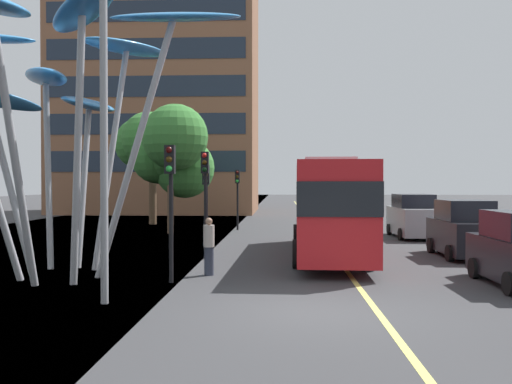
{
  "coord_description": "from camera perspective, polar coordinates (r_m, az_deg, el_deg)",
  "views": [
    {
      "loc": [
        -0.74,
        -12.04,
        2.82
      ],
      "look_at": [
        -1.62,
        7.38,
        2.5
      ],
      "focal_mm": 38.15,
      "sensor_mm": 36.0,
      "label": 1
    }
  ],
  "objects": [
    {
      "name": "street_lamp",
      "position": [
        13.29,
        -14.26,
        11.97
      ],
      "size": [
        1.67,
        0.44,
        8.55
      ],
      "color": "gray",
      "rests_on": "ground"
    },
    {
      "name": "backdrop_building",
      "position": [
        54.81,
        -9.89,
        9.89
      ],
      "size": [
        18.49,
        12.64,
        22.7
      ],
      "color": "brown",
      "rests_on": "ground"
    },
    {
      "name": "traffic_light_island_mid",
      "position": [
        22.43,
        -5.25,
        0.33
      ],
      "size": [
        0.28,
        0.42,
        3.56
      ],
      "color": "black",
      "rests_on": "ground"
    },
    {
      "name": "car_side_street",
      "position": [
        29.23,
        16.14,
        -2.54
      ],
      "size": [
        2.05,
        4.59,
        2.25
      ],
      "color": "gray",
      "rests_on": "ground"
    },
    {
      "name": "traffic_light_opposite",
      "position": [
        32.58,
        -1.96,
        0.58
      ],
      "size": [
        0.28,
        0.42,
        3.6
      ],
      "color": "black",
      "rests_on": "ground"
    },
    {
      "name": "traffic_light_kerb_near",
      "position": [
        15.42,
        -8.98,
        0.87
      ],
      "size": [
        0.28,
        0.42,
        3.88
      ],
      "color": "black",
      "rests_on": "ground"
    },
    {
      "name": "pedestrian",
      "position": [
        16.75,
        -4.96,
        -5.69
      ],
      "size": [
        0.34,
        0.34,
        1.76
      ],
      "color": "#2D3342",
      "rests_on": "ground"
    },
    {
      "name": "traffic_light_kerb_far",
      "position": [
        20.2,
        -5.36,
        1.08
      ],
      "size": [
        0.28,
        0.42,
        3.98
      ],
      "color": "black",
      "rests_on": "ground"
    },
    {
      "name": "red_bus",
      "position": [
        21.09,
        7.58,
        -1.17
      ],
      "size": [
        2.91,
        11.34,
        3.74
      ],
      "color": "red",
      "rests_on": "ground"
    },
    {
      "name": "ground",
      "position": [
        12.37,
        2.67,
        -12.46
      ],
      "size": [
        120.0,
        240.0,
        0.1
      ],
      "color": "#38383A"
    },
    {
      "name": "tree_pavement_near",
      "position": [
        31.05,
        -8.66,
        3.94
      ],
      "size": [
        4.84,
        5.68,
        7.08
      ],
      "color": "brown",
      "rests_on": "ground"
    },
    {
      "name": "car_parked_far",
      "position": [
        22.17,
        20.98,
        -3.79
      ],
      "size": [
        2.01,
        3.93,
        2.17
      ],
      "color": "black",
      "rests_on": "ground"
    },
    {
      "name": "leaf_sculpture",
      "position": [
        17.79,
        -19.8,
        11.7
      ],
      "size": [
        10.26,
        9.71,
        7.94
      ],
      "color": "#9EA0A5",
      "rests_on": "ground"
    },
    {
      "name": "tree_pavement_far",
      "position": [
        37.71,
        -11.02,
        4.96
      ],
      "size": [
        4.66,
        4.88,
        7.58
      ],
      "color": "brown",
      "rests_on": "ground"
    }
  ]
}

